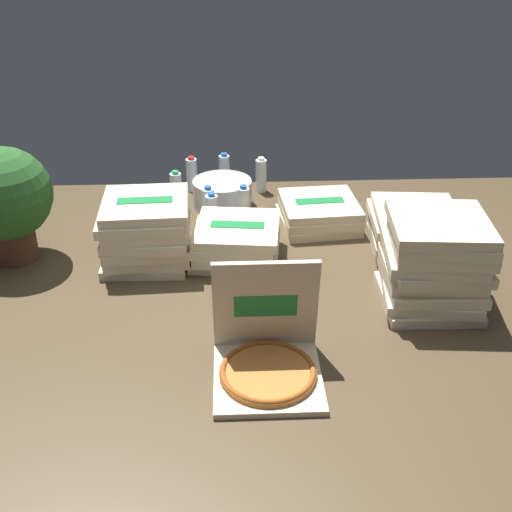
# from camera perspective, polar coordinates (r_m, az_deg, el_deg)

# --- Properties ---
(ground_plane) EXTENTS (3.20, 2.40, 0.02)m
(ground_plane) POSITION_cam_1_polar(r_m,az_deg,el_deg) (2.60, -0.02, -3.97)
(ground_plane) COLOR #4C3D28
(open_pizza_box) EXTENTS (0.36, 0.37, 0.38)m
(open_pizza_box) POSITION_cam_1_polar(r_m,az_deg,el_deg) (2.18, 1.01, -8.92)
(open_pizza_box) COLOR beige
(open_pizza_box) RESTS_ON ground_plane
(pizza_stack_center_near) EXTENTS (0.42, 0.42, 0.37)m
(pizza_stack_center_near) POSITION_cam_1_polar(r_m,az_deg,el_deg) (2.57, 15.67, -0.51)
(pizza_stack_center_near) COLOR beige
(pizza_stack_center_near) RESTS_ON ground_plane
(pizza_stack_right_mid) EXTENTS (0.42, 0.43, 0.17)m
(pizza_stack_right_mid) POSITION_cam_1_polar(r_m,az_deg,el_deg) (2.83, -1.82, 1.30)
(pizza_stack_right_mid) COLOR beige
(pizza_stack_right_mid) RESTS_ON ground_plane
(pizza_stack_right_near) EXTENTS (0.40, 0.40, 0.29)m
(pizza_stack_right_near) POSITION_cam_1_polar(r_m,az_deg,el_deg) (2.82, -9.84, 2.17)
(pizza_stack_right_near) COLOR beige
(pizza_stack_right_near) RESTS_ON ground_plane
(pizza_stack_left_mid) EXTENTS (0.40, 0.40, 0.13)m
(pizza_stack_left_mid) POSITION_cam_1_polar(r_m,az_deg,el_deg) (3.16, 5.66, 3.87)
(pizza_stack_left_mid) COLOR beige
(pizza_stack_left_mid) RESTS_ON ground_plane
(pizza_stack_left_near) EXTENTS (0.41, 0.41, 0.21)m
(pizza_stack_left_near) POSITION_cam_1_polar(r_m,az_deg,el_deg) (2.99, 13.87, 2.43)
(pizza_stack_left_near) COLOR beige
(pizza_stack_left_near) RESTS_ON ground_plane
(ice_bucket) EXTENTS (0.31, 0.31, 0.14)m
(ice_bucket) POSITION_cam_1_polar(r_m,az_deg,el_deg) (3.35, -3.03, 5.66)
(ice_bucket) COLOR #B7BABF
(ice_bucket) RESTS_ON ground_plane
(water_bottle_0) EXTENTS (0.06, 0.06, 0.20)m
(water_bottle_0) POSITION_cam_1_polar(r_m,az_deg,el_deg) (3.53, -5.78, 7.28)
(water_bottle_0) COLOR silver
(water_bottle_0) RESTS_ON ground_plane
(water_bottle_1) EXTENTS (0.06, 0.06, 0.20)m
(water_bottle_1) POSITION_cam_1_polar(r_m,az_deg,el_deg) (3.16, -1.13, 4.62)
(water_bottle_1) COLOR white
(water_bottle_1) RESTS_ON ground_plane
(water_bottle_2) EXTENTS (0.06, 0.06, 0.20)m
(water_bottle_2) POSITION_cam_1_polar(r_m,az_deg,el_deg) (3.15, -4.28, 4.52)
(water_bottle_2) COLOR white
(water_bottle_2) RESTS_ON ground_plane
(water_bottle_3) EXTENTS (0.06, 0.06, 0.20)m
(water_bottle_3) POSITION_cam_1_polar(r_m,az_deg,el_deg) (3.50, 0.46, 7.25)
(water_bottle_3) COLOR white
(water_bottle_3) RESTS_ON ground_plane
(water_bottle_4) EXTENTS (0.06, 0.06, 0.20)m
(water_bottle_4) POSITION_cam_1_polar(r_m,az_deg,el_deg) (3.08, -3.97, 3.90)
(water_bottle_4) COLOR silver
(water_bottle_4) RESTS_ON ground_plane
(water_bottle_5) EXTENTS (0.06, 0.06, 0.20)m
(water_bottle_5) POSITION_cam_1_polar(r_m,az_deg,el_deg) (3.35, -7.16, 5.94)
(water_bottle_5) COLOR silver
(water_bottle_5) RESTS_ON ground_plane
(water_bottle_6) EXTENTS (0.06, 0.06, 0.20)m
(water_bottle_6) POSITION_cam_1_polar(r_m,az_deg,el_deg) (3.57, -2.85, 7.63)
(water_bottle_6) COLOR silver
(water_bottle_6) RESTS_ON ground_plane
(potted_plant) EXTENTS (0.40, 0.40, 0.52)m
(potted_plant) POSITION_cam_1_polar(r_m,az_deg,el_deg) (2.94, -21.55, 4.91)
(potted_plant) COLOR #513323
(potted_plant) RESTS_ON ground_plane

